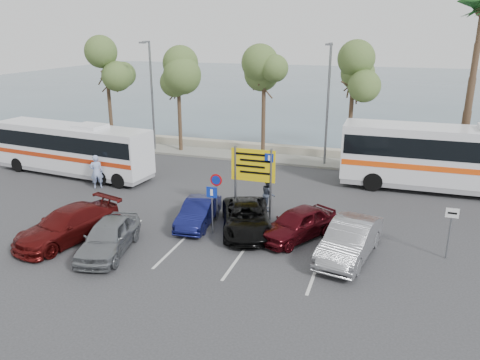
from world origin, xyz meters
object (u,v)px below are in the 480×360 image
(car_silver_a, at_px, (108,237))
(suv_black, at_px, (246,218))
(car_blue, at_px, (198,213))
(direction_sign, at_px, (253,171))
(coach_bus_left, at_px, (73,151))
(street_lamp_left, at_px, (151,91))
(car_silver_b, at_px, (350,240))
(street_lamp_right, at_px, (328,99))
(coach_bus_right, at_px, (457,161))
(car_red, at_px, (297,223))
(pedestrian_far, at_px, (269,194))
(car_maroon, at_px, (68,225))
(pedestrian_near, at_px, (96,172))

(car_silver_a, bearing_deg, suv_black, 27.11)
(car_blue, bearing_deg, direction_sign, 31.80)
(suv_black, bearing_deg, coach_bus_left, 138.51)
(street_lamp_left, distance_m, car_silver_b, 21.08)
(coach_bus_left, bearing_deg, car_silver_a, -46.59)
(direction_sign, relative_size, coach_bus_left, 0.32)
(street_lamp_left, bearing_deg, car_blue, -53.79)
(street_lamp_right, xyz_separation_m, coach_bus_right, (7.88, -3.02, -2.76))
(coach_bus_left, bearing_deg, suv_black, -20.75)
(coach_bus_right, distance_m, car_silver_a, 19.41)
(coach_bus_right, distance_m, car_red, 11.63)
(street_lamp_right, distance_m, pedestrian_far, 9.92)
(suv_black, bearing_deg, car_silver_b, -34.26)
(street_lamp_left, height_order, street_lamp_right, same)
(car_silver_b, bearing_deg, street_lamp_right, 113.60)
(coach_bus_left, xyz_separation_m, suv_black, (13.20, -5.00, -0.92))
(coach_bus_right, bearing_deg, pedestrian_far, -147.31)
(coach_bus_left, xyz_separation_m, car_maroon, (6.00, -8.40, -0.86))
(car_silver_a, height_order, car_blue, car_silver_a)
(street_lamp_left, relative_size, car_silver_b, 1.72)
(street_lamp_left, distance_m, coach_bus_right, 21.28)
(coach_bus_left, relative_size, car_silver_b, 2.38)
(coach_bus_right, relative_size, car_silver_a, 3.04)
(car_maroon, relative_size, suv_black, 1.05)
(coach_bus_right, relative_size, car_maroon, 2.56)
(street_lamp_left, relative_size, pedestrian_far, 4.67)
(street_lamp_left, bearing_deg, car_silver_a, -68.07)
(car_red, bearing_deg, pedestrian_near, -163.73)
(pedestrian_far, bearing_deg, coach_bus_left, 60.92)
(coach_bus_left, xyz_separation_m, car_blue, (10.80, -5.00, -0.96))
(coach_bus_left, height_order, car_silver_a, coach_bus_left)
(car_blue, distance_m, car_silver_b, 7.29)
(coach_bus_left, relative_size, car_red, 2.69)
(car_maroon, bearing_deg, street_lamp_right, 74.65)
(suv_black, bearing_deg, pedestrian_far, 64.07)
(direction_sign, xyz_separation_m, car_maroon, (-7.00, -5.09, -1.71))
(car_blue, bearing_deg, street_lamp_right, 64.94)
(car_blue, bearing_deg, car_silver_a, -127.54)
(pedestrian_far, bearing_deg, street_lamp_left, 31.23)
(car_silver_b, relative_size, pedestrian_far, 2.72)
(street_lamp_left, relative_size, car_maroon, 1.61)
(street_lamp_left, xyz_separation_m, suv_black, (11.20, -12.02, -3.94))
(pedestrian_near, bearing_deg, car_blue, 123.23)
(car_silver_a, xyz_separation_m, car_maroon, (-2.40, 0.48, 0.01))
(street_lamp_right, relative_size, suv_black, 1.69)
(direction_sign, relative_size, suv_black, 0.76)
(street_lamp_right, relative_size, car_red, 1.94)
(car_silver_b, bearing_deg, pedestrian_near, 174.80)
(pedestrian_near, bearing_deg, car_silver_b, 129.17)
(direction_sign, height_order, car_red, direction_sign)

